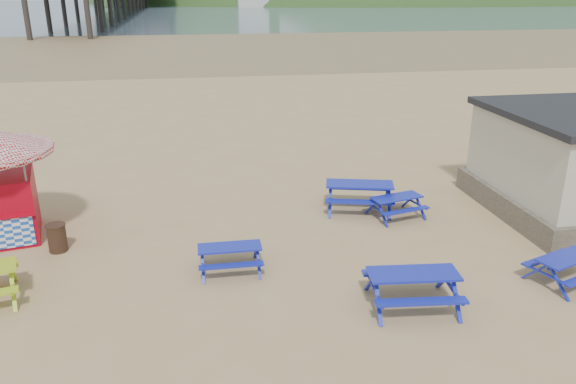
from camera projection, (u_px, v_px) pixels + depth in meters
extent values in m
plane|color=tan|center=(280.00, 247.00, 14.93)|extent=(400.00, 400.00, 0.00)
plane|color=olive|center=(205.00, 45.00, 65.74)|extent=(400.00, 400.00, 0.00)
plane|color=#4C5F6C|center=(191.00, 8.00, 171.98)|extent=(400.00, 400.00, 0.00)
cube|color=#1E1098|center=(360.00, 184.00, 17.19)|extent=(2.18, 1.30, 0.06)
cube|color=#1E1098|center=(359.00, 187.00, 17.94)|extent=(2.05, 0.80, 0.06)
cube|color=#1E1098|center=(360.00, 202.00, 16.66)|extent=(2.05, 0.80, 0.06)
cube|color=#1E1098|center=(397.00, 197.00, 16.71)|extent=(1.64, 0.94, 0.04)
cube|color=#1E1098|center=(387.00, 199.00, 17.23)|extent=(1.54, 0.57, 0.04)
cube|color=#1E1098|center=(406.00, 211.00, 16.35)|extent=(1.54, 0.57, 0.04)
cube|color=#1E1098|center=(230.00, 247.00, 13.54)|extent=(1.54, 0.61, 0.04)
cube|color=#1E1098|center=(229.00, 247.00, 14.09)|extent=(1.53, 0.23, 0.04)
cube|color=#1E1098|center=(231.00, 266.00, 13.15)|extent=(1.53, 0.23, 0.04)
cube|color=#1E1098|center=(414.00, 274.00, 11.96)|extent=(1.99, 0.94, 0.05)
cube|color=#1E1098|center=(405.00, 272.00, 12.66)|extent=(1.94, 0.46, 0.05)
cube|color=#1E1098|center=(421.00, 302.00, 11.46)|extent=(1.94, 0.46, 0.05)
cube|color=#1E1098|center=(568.00, 257.00, 12.98)|extent=(1.70, 1.12, 0.04)
cube|color=#1E1098|center=(547.00, 258.00, 13.49)|extent=(1.57, 0.75, 0.04)
cylinder|color=#341C12|center=(57.00, 238.00, 14.62)|extent=(0.48, 0.48, 0.72)
cylinder|color=#341C12|center=(55.00, 225.00, 14.49)|extent=(0.51, 0.51, 0.03)
ellipsoid|color=#2D4C1E|center=(398.00, 25.00, 245.55)|extent=(264.00, 144.00, 108.00)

